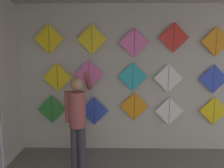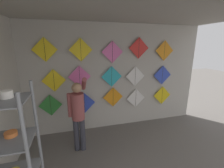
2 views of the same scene
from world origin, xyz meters
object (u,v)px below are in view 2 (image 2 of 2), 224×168
Objects in this scene: kite_0 at (51,105)px; kite_4 at (162,95)px; shopkeeper at (78,111)px; kite_11 at (81,50)px; kite_12 at (112,52)px; kite_1 at (85,103)px; kite_10 at (45,50)px; kite_8 at (135,76)px; kite_5 at (54,81)px; kite_6 at (80,77)px; kite_3 at (136,98)px; kite_7 at (112,77)px; kite_2 at (113,97)px; kite_9 at (162,75)px; kite_14 at (164,51)px; kite_13 at (139,48)px.

kite_4 is at bearing 0.00° from kite_0.
kite_4 is (2.49, 0.74, -0.12)m from shopkeeper.
kite_12 is (0.78, 0.00, -0.06)m from kite_11.
kite_11 is (-0.03, 0.00, 1.36)m from kite_1.
kite_0 is 1.34m from kite_10.
kite_8 is 0.92m from kite_12.
kite_5 is 1.00× the size of kite_6.
kite_10 is at bearing 180.00° from kite_3.
kite_12 is (0.02, 0.00, 0.63)m from kite_7.
kite_10 is at bearing 180.00° from kite_4.
kite_2 is (0.97, 0.74, -0.04)m from shopkeeper.
kite_3 is 0.64m from kite_8.
kite_9 is 0.69m from kite_14.
kite_1 is 1.00× the size of kite_9.
kite_13 is (-0.83, 0.00, 1.38)m from kite_4.
kite_12 reaches higher than kite_6.
kite_2 is at bearing 0.00° from kite_1.
kite_7 is 1.00× the size of kite_10.
kite_7 reaches higher than kite_0.
shopkeeper is 2.96× the size of kite_0.
shopkeeper is at bearing -163.09° from kite_9.
kite_12 is at bearing 180.00° from kite_14.
shopkeeper is 0.95m from kite_6.
kite_10 reaches higher than kite_3.
kite_8 is (-0.04, 0.00, 0.64)m from kite_3.
kite_14 is (-0.00, 0.00, 0.69)m from kite_9.
kite_5 is (-2.14, 0.00, 0.65)m from kite_3.
kite_6 is at bearing 180.00° from kite_14.
kite_7 reaches higher than kite_9.
kite_14 is (2.34, 0.00, 0.61)m from kite_6.
kite_1 is 1.50m from kite_12.
kite_13 is 0.78m from kite_14.
shopkeeper is 2.96× the size of kite_6.
kite_6 is 2.42m from kite_14.
shopkeeper is at bearing -142.46° from kite_2.
kite_12 is at bearing 180.00° from kite_8.
kite_10 is (-0.13, 0.00, 0.72)m from kite_5.
kite_5 is at bearing 180.00° from kite_7.
kite_11 is at bearing 180.00° from kite_1.
kite_0 is at bearing 180.00° from kite_13.
kite_1 is 1.00× the size of kite_7.
kite_12 reaches higher than kite_5.
kite_7 is at bearing 180.00° from kite_14.
kite_10 reaches higher than kite_8.
kite_3 is 1.00× the size of kite_5.
kite_9 is 1.00× the size of kite_12.
kite_14 reaches higher than kite_7.
kite_6 is at bearing 180.00° from kite_1.
kite_6 is 1.71m from kite_13.
kite_0 is at bearing 180.00° from kite_8.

